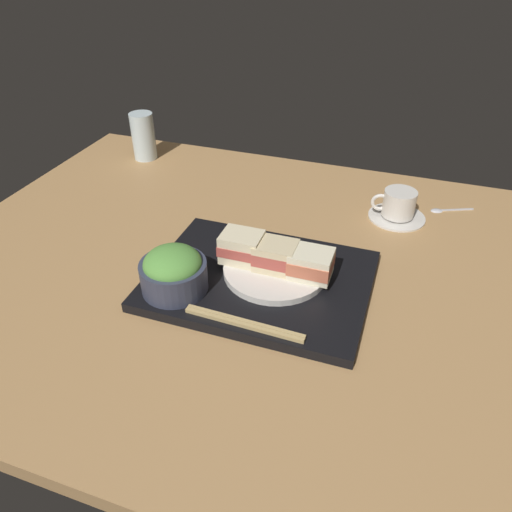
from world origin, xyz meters
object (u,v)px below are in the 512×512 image
object	(u,v)px
drinking_glass	(143,136)
teaspoon	(443,209)
sandwich_far	(311,264)
sandwich_near	(242,247)
salad_bowl	(173,271)
sandwich_plate	(275,270)
coffee_cup	(398,206)
chopsticks_pair	(242,323)
sandwich_middle	(276,256)

from	to	relation	value
drinking_glass	teaspoon	bearing A→B (deg)	-2.66
teaspoon	sandwich_far	bearing A→B (deg)	-120.59
sandwich_near	salad_bowl	xyz separation A→B (cm)	(-8.75, -10.51, -0.16)
salad_bowl	teaspoon	bearing A→B (deg)	47.10
sandwich_plate	sandwich_far	xyz separation A→B (cm)	(6.63, -0.28, 3.12)
sandwich_plate	coffee_cup	distance (cm)	36.20
chopsticks_pair	teaspoon	world-z (taller)	chopsticks_pair
salad_bowl	drinking_glass	bearing A→B (deg)	124.40
sandwich_middle	chopsticks_pair	world-z (taller)	sandwich_middle
salad_bowl	chopsticks_pair	bearing A→B (deg)	-18.64
sandwich_middle	salad_bowl	world-z (taller)	salad_bowl
sandwich_plate	chopsticks_pair	bearing A→B (deg)	-93.90
salad_bowl	coffee_cup	size ratio (longest dim) A/B	0.93
sandwich_middle	chopsticks_pair	distance (cm)	15.49
sandwich_plate	salad_bowl	world-z (taller)	salad_bowl
sandwich_near	coffee_cup	world-z (taller)	sandwich_near
sandwich_near	drinking_glass	distance (cm)	60.04
chopsticks_pair	salad_bowl	bearing A→B (deg)	161.36
chopsticks_pair	teaspoon	distance (cm)	60.53
drinking_glass	sandwich_far	bearing A→B (deg)	-35.93
sandwich_middle	drinking_glass	xyz separation A→B (cm)	(-50.58, 41.18, 0.59)
chopsticks_pair	sandwich_plate	bearing A→B (deg)	86.10
sandwich_plate	chopsticks_pair	size ratio (longest dim) A/B	0.93
chopsticks_pair	drinking_glass	size ratio (longest dim) A/B	1.63
sandwich_middle	sandwich_far	distance (cm)	6.64
sandwich_near	sandwich_far	size ratio (longest dim) A/B	1.02
sandwich_near	chopsticks_pair	world-z (taller)	sandwich_near
salad_bowl	coffee_cup	world-z (taller)	salad_bowl
sandwich_plate	drinking_glass	world-z (taller)	drinking_glass
coffee_cup	teaspoon	bearing A→B (deg)	34.08
sandwich_far	salad_bowl	size ratio (longest dim) A/B	0.64
sandwich_plate	coffee_cup	xyz separation A→B (cm)	(19.05, 30.78, 0.36)
sandwich_middle	coffee_cup	world-z (taller)	sandwich_middle
sandwich_plate	chopsticks_pair	xyz separation A→B (cm)	(-1.03, -15.07, -0.28)
sandwich_far	chopsticks_pair	size ratio (longest dim) A/B	0.37
sandwich_far	chopsticks_pair	xyz separation A→B (cm)	(-7.66, -14.79, -3.39)
sandwich_far	sandwich_plate	bearing A→B (deg)	177.56
sandwich_far	coffee_cup	distance (cm)	33.56
sandwich_far	teaspoon	bearing A→B (deg)	59.41
salad_bowl	chopsticks_pair	xyz separation A→B (cm)	(14.35, -4.84, -3.52)
chopsticks_pair	drinking_glass	xyz separation A→B (cm)	(-49.56, 56.25, 4.05)
coffee_cup	sandwich_plate	bearing A→B (deg)	-121.75
sandwich_plate	salad_bowl	xyz separation A→B (cm)	(-15.38, -10.23, 3.24)
sandwich_far	chopsticks_pair	distance (cm)	16.99
teaspoon	sandwich_near	bearing A→B (deg)	-133.73
drinking_glass	salad_bowl	bearing A→B (deg)	-55.60
sandwich_plate	sandwich_far	world-z (taller)	sandwich_far
sandwich_plate	drinking_glass	distance (cm)	65.33
salad_bowl	teaspoon	distance (cm)	65.36
sandwich_plate	sandwich_middle	bearing A→B (deg)	0.00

